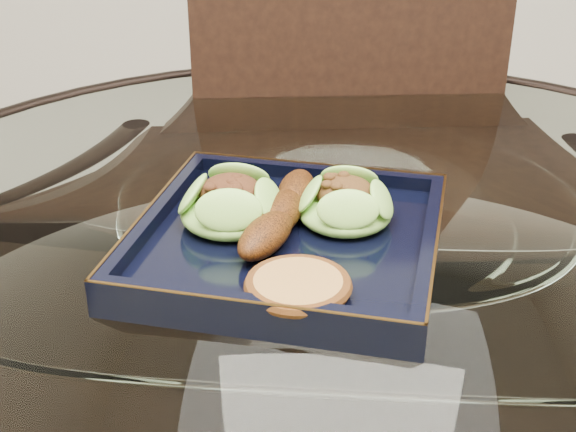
{
  "coord_description": "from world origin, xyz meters",
  "views": [
    {
      "loc": [
        0.01,
        -0.68,
        1.14
      ],
      "look_at": [
        -0.05,
        -0.04,
        0.8
      ],
      "focal_mm": 50.0,
      "sensor_mm": 36.0,
      "label": 1
    }
  ],
  "objects": [
    {
      "name": "navy_plate",
      "position": [
        -0.05,
        -0.04,
        0.77
      ],
      "size": [
        0.3,
        0.3,
        0.02
      ],
      "primitive_type": "cube",
      "rotation": [
        0.0,
        0.0,
        -0.13
      ],
      "color": "black",
      "rests_on": "dining_table"
    },
    {
      "name": "lettuce_wrap_left",
      "position": [
        -0.11,
        -0.03,
        0.8
      ],
      "size": [
        0.13,
        0.13,
        0.03
      ],
      "primitive_type": "ellipsoid",
      "rotation": [
        0.0,
        0.0,
        -0.42
      ],
      "color": "#609B2D",
      "rests_on": "navy_plate"
    },
    {
      "name": "lettuce_wrap_right",
      "position": [
        -0.0,
        -0.01,
        0.8
      ],
      "size": [
        0.12,
        0.12,
        0.03
      ],
      "primitive_type": "ellipsoid",
      "rotation": [
        0.0,
        0.0,
        -0.43
      ],
      "color": "#689F2E",
      "rests_on": "navy_plate"
    },
    {
      "name": "dining_chair",
      "position": [
        0.01,
        0.3,
        0.6
      ],
      "size": [
        0.53,
        0.53,
        1.08
      ],
      "rotation": [
        0.0,
        0.0,
        0.14
      ],
      "color": "black",
      "rests_on": "ground"
    },
    {
      "name": "roasted_plantain",
      "position": [
        -0.06,
        -0.03,
        0.8
      ],
      "size": [
        0.07,
        0.17,
        0.03
      ],
      "primitive_type": "ellipsoid",
      "rotation": [
        0.0,
        0.0,
        1.36
      ],
      "color": "#572709",
      "rests_on": "navy_plate"
    },
    {
      "name": "crumb_patty",
      "position": [
        -0.03,
        -0.14,
        0.79
      ],
      "size": [
        0.08,
        0.08,
        0.01
      ],
      "primitive_type": "cylinder",
      "rotation": [
        0.0,
        0.0,
        -0.12
      ],
      "color": "#B0743A",
      "rests_on": "navy_plate"
    },
    {
      "name": "dining_table",
      "position": [
        -0.0,
        -0.0,
        0.6
      ],
      "size": [
        1.13,
        1.13,
        0.77
      ],
      "color": "white",
      "rests_on": "ground"
    }
  ]
}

